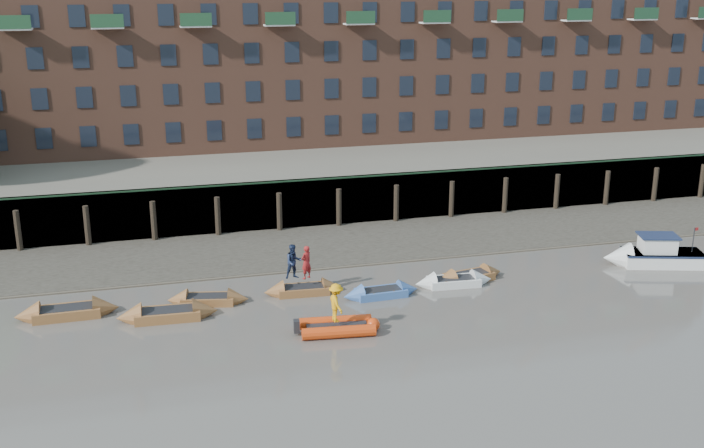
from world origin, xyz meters
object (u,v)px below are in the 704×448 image
object	(u,v)px
person_rower_a	(306,262)
motor_launch	(646,255)
person_rib_crew	(336,303)
rowboat_6	(469,277)
rowboat_1	(168,314)
rowboat_3	(303,290)
rowboat_2	(208,299)
rib_tender	(340,327)
rowboat_4	(381,293)
person_rower_b	(294,262)
rowboat_5	(454,282)
rowboat_0	(67,312)

from	to	relation	value
person_rower_a	motor_launch	bearing A→B (deg)	144.12
person_rib_crew	rowboat_6	bearing A→B (deg)	-67.77
rowboat_1	person_rower_a	distance (m)	7.62
rowboat_3	person_rower_a	bearing A→B (deg)	22.98
rowboat_2	person_rower_a	bearing A→B (deg)	13.35
rowboat_2	rib_tender	distance (m)	7.71
person_rower_a	rib_tender	bearing A→B (deg)	61.89
rowboat_2	rowboat_4	distance (m)	8.96
person_rower_b	person_rower_a	bearing A→B (deg)	-22.75
rowboat_1	motor_launch	bearing A→B (deg)	4.21
rowboat_2	rowboat_5	bearing A→B (deg)	8.19
rowboat_6	person_rower_a	world-z (taller)	person_rower_a
person_rower_b	rowboat_4	bearing A→B (deg)	-27.44
rowboat_1	rowboat_0	bearing A→B (deg)	164.64
rowboat_2	person_rib_crew	xyz separation A→B (m)	(5.50, -5.23, 1.33)
rowboat_4	person_rower_b	xyz separation A→B (m)	(-4.29, 1.70, 1.54)
rowboat_5	person_rower_a	size ratio (longest dim) A/B	2.42
rowboat_1	rib_tender	xyz separation A→B (m)	(7.81, -3.69, 0.03)
person_rib_crew	rowboat_0	bearing A→B (deg)	60.01
person_rower_a	person_rower_b	world-z (taller)	person_rower_b
rowboat_2	person_rower_b	distance (m)	4.82
rowboat_3	rib_tender	xyz separation A→B (m)	(0.71, -5.23, 0.07)
rowboat_0	rowboat_5	distance (m)	20.02
rib_tender	rowboat_1	bearing A→B (deg)	160.93
rowboat_6	rowboat_4	bearing A→B (deg)	-179.64
rib_tender	motor_launch	xyz separation A→B (m)	(19.43, 4.52, 0.31)
rowboat_4	person_rower_a	size ratio (longest dim) A/B	2.30
rowboat_0	rowboat_3	world-z (taller)	rowboat_0
rowboat_0	rowboat_3	xyz separation A→B (m)	(11.87, 0.02, -0.04)
rowboat_0	rowboat_2	world-z (taller)	rowboat_0
rowboat_1	rowboat_5	bearing A→B (deg)	4.80
rowboat_1	rowboat_2	xyz separation A→B (m)	(2.11, 1.49, -0.04)
person_rower_b	rib_tender	bearing A→B (deg)	-84.02
rowboat_6	person_rower_b	world-z (taller)	person_rower_b
rowboat_1	rowboat_5	distance (m)	15.25
rowboat_2	rowboat_3	distance (m)	5.00
motor_launch	person_rib_crew	distance (m)	20.19
person_rower_a	person_rower_b	xyz separation A→B (m)	(-0.64, 0.19, 0.03)
rowboat_2	rowboat_3	bearing A→B (deg)	12.60
rib_tender	rowboat_4	bearing A→B (deg)	56.54
rowboat_5	person_rower_a	world-z (taller)	person_rower_a
person_rower_b	rowboat_0	bearing A→B (deg)	175.58
motor_launch	person_rower_b	bearing A→B (deg)	13.88
rowboat_5	person_rib_crew	bearing A→B (deg)	-146.59
rowboat_3	person_rower_b	size ratio (longest dim) A/B	2.27
rowboat_4	person_rower_a	xyz separation A→B (m)	(-3.66, 1.51, 1.51)
rowboat_6	person_rib_crew	size ratio (longest dim) A/B	2.34
person_rower_b	person_rib_crew	distance (m)	5.63
rowboat_2	motor_launch	bearing A→B (deg)	10.48
rowboat_6	motor_launch	size ratio (longest dim) A/B	0.73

